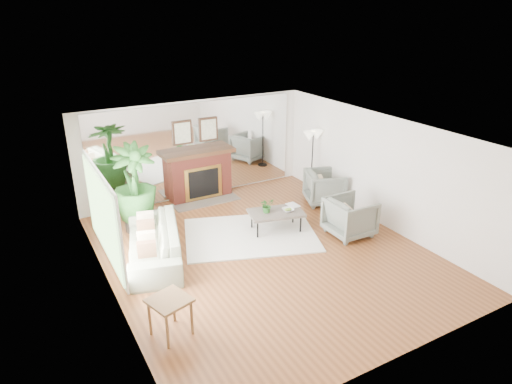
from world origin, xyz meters
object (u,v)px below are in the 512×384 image
fireplace (200,174)px  sofa (153,242)px  floor_lamp (313,141)px  coffee_table (276,213)px  armchair_front (350,217)px  side_table (170,305)px  potted_ficus (134,186)px  armchair_back (325,187)px

fireplace → sofa: size_ratio=0.84×
fireplace → floor_lamp: fireplace is taller
floor_lamp → coffee_table: bearing=-143.8°
sofa → armchair_front: (4.02, -1.11, 0.06)m
sofa → side_table: (-0.48, -2.35, 0.18)m
sofa → floor_lamp: floor_lamp is taller
armchair_front → side_table: size_ratio=1.33×
side_table → floor_lamp: bearing=34.9°
fireplace → side_table: 5.32m
side_table → potted_ficus: potted_ficus is taller
sofa → potted_ficus: (0.07, 1.37, 0.69)m
armchair_back → potted_ficus: bearing=101.5°
armchair_back → armchair_front: size_ratio=1.00×
armchair_front → floor_lamp: size_ratio=0.55×
fireplace → floor_lamp: size_ratio=1.22×
armchair_front → potted_ficus: (-3.95, 2.48, 0.63)m
coffee_table → armchair_back: armchair_back is taller
sofa → armchair_back: 4.64m
coffee_table → floor_lamp: floor_lamp is taller
fireplace → armchair_back: fireplace is taller
armchair_front → armchair_back: bearing=-18.3°
side_table → armchair_back: bearing=29.7°
side_table → coffee_table: bearing=34.1°
coffee_table → sofa: bearing=176.0°
fireplace → armchair_back: (2.60, -1.81, -0.24)m
armchair_front → potted_ficus: bearing=58.8°
fireplace → coffee_table: (0.71, -2.55, -0.23)m
coffee_table → potted_ficus: bearing=149.4°
fireplace → coffee_table: fireplace is taller
armchair_front → floor_lamp: 2.67m
armchair_back → potted_ficus: size_ratio=0.47×
potted_ficus → side_table: bearing=-98.4°
side_table → armchair_front: bearing=15.3°
potted_ficus → floor_lamp: potted_ficus is taller
armchair_back → floor_lamp: 1.25m
coffee_table → armchair_front: bearing=-35.1°
floor_lamp → armchair_back: bearing=-97.9°
sofa → armchair_front: 4.18m
armchair_back → fireplace: bearing=76.9°
sofa → floor_lamp: size_ratio=1.45×
sofa → armchair_front: size_ratio=2.64×
potted_ficus → armchair_front: bearing=-32.1°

